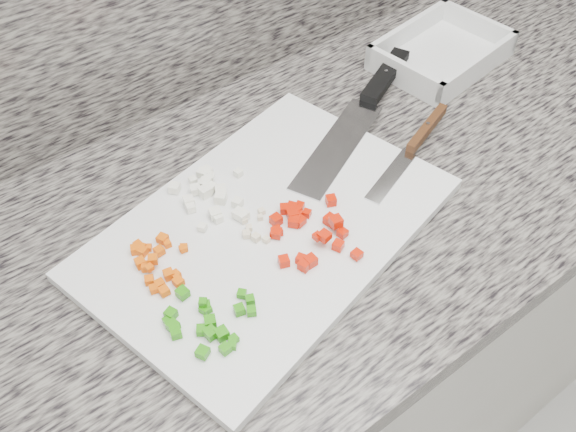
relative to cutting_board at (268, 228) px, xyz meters
The scene contains 11 objects.
cabinet 0.49m from the cutting_board, 14.77° to the left, with size 3.92×0.62×0.86m, color silver.
countertop 0.10m from the cutting_board, 14.77° to the left, with size 3.96×0.64×0.04m, color slate.
cutting_board is the anchor object (origin of this frame).
carrot_pile 0.16m from the cutting_board, 169.67° to the left, with size 0.08×0.10×0.02m.
onion_pile 0.10m from the cutting_board, 111.08° to the left, with size 0.11×0.12×0.01m.
green_pepper_pile 0.18m from the cutting_board, 150.22° to the right, with size 0.11×0.11×0.02m.
red_pepper_pile 0.06m from the cutting_board, 53.85° to the right, with size 0.13×0.14×0.02m.
garlic_pile 0.03m from the cutting_board, behind, with size 0.05×0.06×0.01m.
chef_knife 0.32m from the cutting_board, 21.59° to the left, with size 0.37×0.20×0.02m.
paring_knife 0.28m from the cutting_board, ahead, with size 0.23×0.10×0.02m.
tray 0.51m from the cutting_board, 16.02° to the left, with size 0.25×0.19×0.05m.
Camera 1 is at (-0.43, 0.94, 1.57)m, focal length 40.00 mm.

